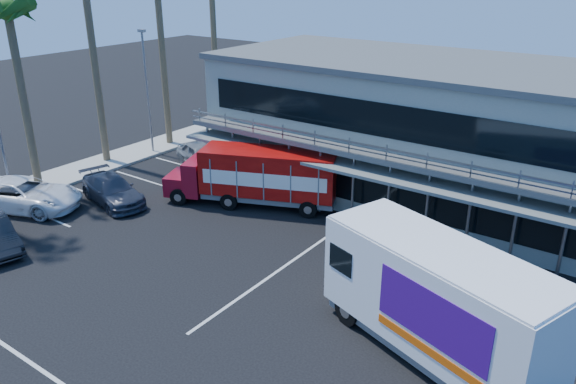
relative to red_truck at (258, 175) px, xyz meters
The scene contains 10 objects.
ground 8.94m from the red_truck, 70.17° to the right, with size 120.00×120.00×0.00m, color black.
building 9.18m from the red_truck, 48.16° to the left, with size 22.40×12.00×7.30m.
curb_strip 12.34m from the red_truck, 169.35° to the right, with size 3.00×32.00×0.16m, color #A5A399.
palm_c 15.05m from the red_truck, 156.19° to the right, with size 2.80×2.80×10.75m.
light_pole_far 11.89m from the red_truck, 166.28° to the left, with size 0.50×0.25×8.09m.
red_truck is the anchor object (origin of this frame).
white_van 13.75m from the red_truck, 27.09° to the right, with size 8.40×5.17×3.88m.
parked_car_c 12.13m from the red_truck, 141.92° to the right, with size 2.71×5.88×1.63m, color white.
parked_car_d 7.85m from the red_truck, 146.84° to the right, with size 1.98×4.86×1.41m, color #323643.
parked_car_e 7.06m from the red_truck, 158.72° to the left, with size 1.81×4.50×1.53m, color gray.
Camera 1 is at (14.22, -13.06, 11.96)m, focal length 35.00 mm.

